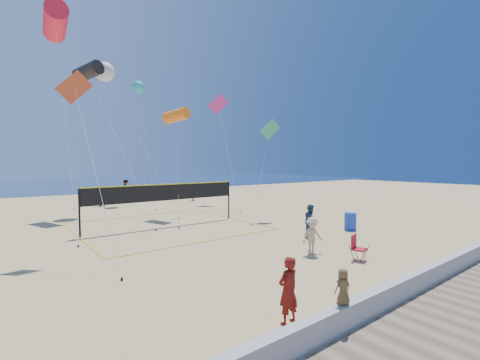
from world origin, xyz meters
TOP-DOWN VIEW (x-y plane):
  - ground at (0.00, 0.00)m, footprint 120.00×120.00m
  - ocean at (0.00, 62.00)m, footprint 140.00×50.00m
  - seawall at (0.00, -3.00)m, footprint 32.00×0.30m
  - boardwalk at (0.00, -5.00)m, footprint 32.00×3.60m
  - woman at (-2.88, -2.01)m, footprint 0.61×0.40m
  - toddler at (-2.05, -2.98)m, footprint 0.47×0.36m
  - bystander_a at (4.82, 3.78)m, footprint 1.06×1.05m
  - bystander_b at (2.32, 1.58)m, footprint 1.13×0.77m
  - far_person_1 at (-0.81, 23.34)m, footprint 1.23×1.26m
  - far_person_2 at (8.01, 22.26)m, footprint 0.40×0.61m
  - far_person_3 at (-0.80, 25.75)m, footprint 0.78×0.63m
  - far_person_4 at (4.10, 31.92)m, footprint 0.82×1.29m
  - camp_chair at (3.09, -0.06)m, footprint 0.66×0.78m
  - trash_barrel at (8.03, 3.52)m, footprint 0.68×0.68m
  - volleyball_net at (-0.15, 11.10)m, footprint 9.98×9.83m
  - kite_0 at (-5.75, 11.83)m, footprint 1.31×4.26m
  - kite_1 at (-2.74, 18.70)m, footprint 2.62×9.90m
  - kite_2 at (2.30, 14.43)m, footprint 2.94×5.68m
  - kite_3 at (-5.60, 7.77)m, footprint 1.45×4.93m
  - kite_4 at (7.06, 9.50)m, footprint 3.70×1.84m
  - kite_5 at (9.48, 19.56)m, footprint 3.86×8.09m
  - kite_6 at (-1.25, 19.88)m, footprint 3.84×7.94m
  - kite_7 at (3.02, 24.23)m, footprint 1.66×6.97m

SIDE VIEW (x-z plane):
  - ground at x=0.00m, z-range 0.00..0.00m
  - ocean at x=0.00m, z-range 0.00..0.03m
  - boardwalk at x=0.00m, z-range 0.00..0.03m
  - seawall at x=0.00m, z-range 0.00..0.60m
  - trash_barrel at x=8.03m, z-range 0.00..1.01m
  - camp_chair at x=3.09m, z-range 0.01..1.14m
  - far_person_1 at x=-0.81m, z-range 0.00..1.44m
  - far_person_3 at x=-0.80m, z-range 0.00..1.52m
  - bystander_b at x=2.32m, z-range 0.00..1.60m
  - far_person_2 at x=8.01m, z-range 0.00..1.65m
  - woman at x=-2.88m, z-range 0.00..1.66m
  - bystander_a at x=4.82m, z-range 0.00..1.73m
  - far_person_4 at x=4.10m, z-range 0.00..1.91m
  - toddler at x=-2.05m, z-range 0.60..1.45m
  - volleyball_net at x=-0.15m, z-range 0.51..3.16m
  - kite_4 at x=7.06m, z-range 2.45..9.55m
  - kite_3 at x=-5.60m, z-range 2.78..10.70m
  - kite_2 at x=2.30m, z-range 3.42..11.43m
  - kite_5 at x=9.48m, z-range 4.01..14.90m
  - kite_1 at x=-2.74m, z-range 5.01..16.43m
  - kite_0 at x=-5.75m, z-range 5.24..17.16m
  - kite_6 at x=-1.25m, z-range 5.22..17.21m
  - kite_7 at x=3.02m, z-range 5.39..17.42m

